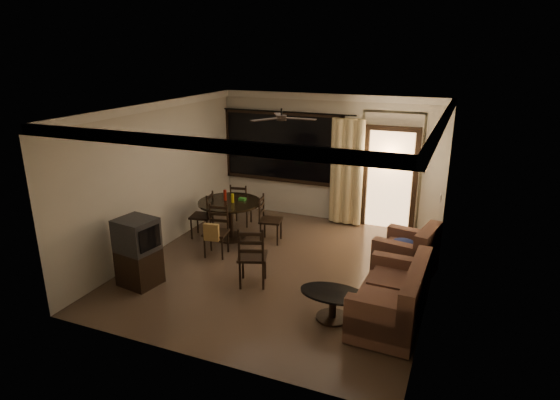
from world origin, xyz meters
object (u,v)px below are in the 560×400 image
at_px(dining_chair_east, 270,228).
at_px(armchair, 409,256).
at_px(dining_table, 230,209).
at_px(tv_cabinet, 138,252).
at_px(sofa, 394,300).
at_px(coffee_table, 333,301).
at_px(dining_chair_south, 216,240).
at_px(dining_chair_west, 203,224).
at_px(dining_chair_north, 241,212).
at_px(side_chair, 253,267).

height_order(dining_chair_east, armchair, dining_chair_east).
xyz_separation_m(dining_table, tv_cabinet, (-0.44, -2.30, -0.05)).
distance_m(tv_cabinet, sofa, 4.07).
xyz_separation_m(armchair, coffee_table, (-0.81, -1.78, -0.09)).
bearing_deg(armchair, dining_chair_south, -160.55).
height_order(dining_chair_south, sofa, dining_chair_south).
height_order(dining_chair_west, tv_cabinet, tv_cabinet).
relative_size(dining_chair_west, sofa, 0.57).
bearing_deg(tv_cabinet, dining_chair_west, 101.65).
distance_m(dining_chair_north, armchair, 3.89).
xyz_separation_m(dining_table, dining_chair_east, (0.82, 0.15, -0.34)).
relative_size(dining_chair_north, armchair, 0.90).
height_order(dining_chair_north, tv_cabinet, tv_cabinet).
relative_size(dining_chair_south, armchair, 0.90).
bearing_deg(dining_chair_east, dining_table, 89.93).
height_order(dining_chair_west, dining_chair_north, same).
height_order(dining_table, dining_chair_east, dining_table).
height_order(tv_cabinet, armchair, tv_cabinet).
relative_size(dining_chair_north, side_chair, 0.91).
bearing_deg(dining_chair_east, dining_chair_south, 135.70).
relative_size(armchair, side_chair, 1.01).
bearing_deg(dining_table, armchair, -5.17).
height_order(dining_chair_south, coffee_table, dining_chair_south).
relative_size(tv_cabinet, side_chair, 1.09).
bearing_deg(dining_table, coffee_table, -37.11).
xyz_separation_m(dining_chair_east, tv_cabinet, (-1.26, -2.45, 0.29)).
distance_m(dining_chair_north, sofa, 4.57).
distance_m(dining_chair_north, side_chair, 2.77).
height_order(dining_table, dining_chair_west, dining_table).
height_order(dining_chair_east, tv_cabinet, tv_cabinet).
distance_m(armchair, side_chair, 2.65).
distance_m(dining_table, armchair, 3.61).
relative_size(dining_chair_south, tv_cabinet, 0.84).
relative_size(dining_chair_east, dining_chair_north, 1.00).
xyz_separation_m(dining_chair_west, tv_cabinet, (0.11, -2.14, 0.29)).
height_order(dining_chair_east, side_chair, side_chair).
bearing_deg(dining_chair_east, side_chair, -175.99).
distance_m(dining_chair_east, dining_chair_north, 1.15).
height_order(dining_chair_west, coffee_table, dining_chair_west).
distance_m(dining_chair_west, tv_cabinet, 2.17).
height_order(dining_table, dining_chair_north, dining_table).
height_order(dining_chair_east, dining_chair_south, same).
bearing_deg(coffee_table, armchair, 65.56).
bearing_deg(armchair, dining_table, -174.33).
distance_m(dining_chair_south, side_chair, 1.36).
xyz_separation_m(dining_table, armchair, (3.59, -0.32, -0.25)).
xyz_separation_m(dining_table, dining_chair_south, (0.16, -0.84, -0.32)).
xyz_separation_m(dining_chair_north, coffee_table, (2.92, -2.88, -0.00)).
distance_m(dining_table, dining_chair_south, 0.91).
relative_size(dining_chair_south, dining_chair_north, 1.00).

